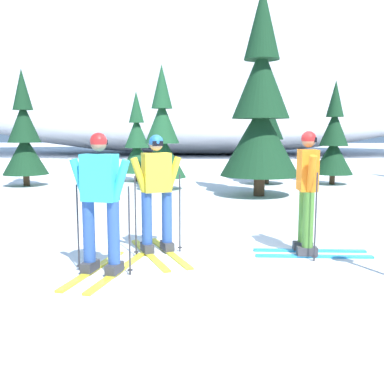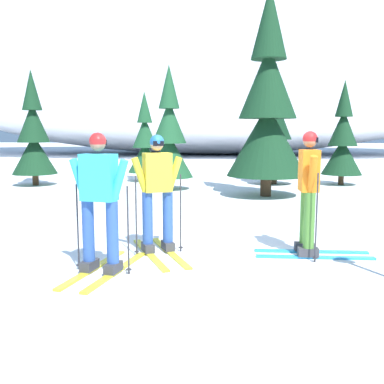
{
  "view_description": "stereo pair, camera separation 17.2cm",
  "coord_description": "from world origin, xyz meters",
  "px_view_note": "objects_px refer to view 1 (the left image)",
  "views": [
    {
      "loc": [
        -0.26,
        -6.3,
        1.78
      ],
      "look_at": [
        -0.54,
        -0.29,
        0.95
      ],
      "focal_mm": 41.73,
      "sensor_mm": 36.0,
      "label": 1
    },
    {
      "loc": [
        -0.09,
        -6.29,
        1.78
      ],
      "look_at": [
        -0.54,
        -0.29,
        0.95
      ],
      "focal_mm": 41.73,
      "sensor_mm": 36.0,
      "label": 2
    }
  ],
  "objects_px": {
    "skier_yellow_jacket": "(157,193)",
    "pine_tree_left": "(137,144)",
    "pine_tree_center": "(261,110)",
    "pine_tree_center_right": "(267,134)",
    "pine_tree_center_left": "(162,138)",
    "skier_orange_jacket": "(307,191)",
    "pine_tree_right": "(334,141)",
    "skier_cyan_jacket": "(101,201)",
    "pine_tree_far_left": "(24,138)"
  },
  "relations": [
    {
      "from": "skier_yellow_jacket",
      "to": "skier_cyan_jacket",
      "type": "xyz_separation_m",
      "value": [
        -0.57,
        -0.99,
        0.03
      ]
    },
    {
      "from": "skier_orange_jacket",
      "to": "pine_tree_right",
      "type": "distance_m",
      "value": 9.1
    },
    {
      "from": "skier_cyan_jacket",
      "to": "pine_tree_center",
      "type": "relative_size",
      "value": 0.32
    },
    {
      "from": "pine_tree_far_left",
      "to": "pine_tree_left",
      "type": "relative_size",
      "value": 1.18
    },
    {
      "from": "skier_cyan_jacket",
      "to": "skier_orange_jacket",
      "type": "height_order",
      "value": "skier_orange_jacket"
    },
    {
      "from": "pine_tree_far_left",
      "to": "pine_tree_center_right",
      "type": "distance_m",
      "value": 7.9
    },
    {
      "from": "skier_orange_jacket",
      "to": "pine_tree_right",
      "type": "bearing_deg",
      "value": 72.98
    },
    {
      "from": "pine_tree_center_left",
      "to": "pine_tree_center_right",
      "type": "bearing_deg",
      "value": 25.94
    },
    {
      "from": "pine_tree_left",
      "to": "pine_tree_right",
      "type": "relative_size",
      "value": 0.92
    },
    {
      "from": "pine_tree_far_left",
      "to": "pine_tree_right",
      "type": "xyz_separation_m",
      "value": [
        10.05,
        0.88,
        -0.13
      ]
    },
    {
      "from": "pine_tree_center_left",
      "to": "pine_tree_center",
      "type": "relative_size",
      "value": 0.67
    },
    {
      "from": "pine_tree_right",
      "to": "skier_orange_jacket",
      "type": "bearing_deg",
      "value": -107.02
    },
    {
      "from": "skier_orange_jacket",
      "to": "pine_tree_center_right",
      "type": "xyz_separation_m",
      "value": [
        0.46,
        8.72,
        0.73
      ]
    },
    {
      "from": "skier_yellow_jacket",
      "to": "pine_tree_right",
      "type": "relative_size",
      "value": 0.51
    },
    {
      "from": "skier_cyan_jacket",
      "to": "pine_tree_center_right",
      "type": "height_order",
      "value": "pine_tree_center_right"
    },
    {
      "from": "skier_cyan_jacket",
      "to": "pine_tree_center",
      "type": "bearing_deg",
      "value": 68.91
    },
    {
      "from": "pine_tree_center_left",
      "to": "pine_tree_right",
      "type": "distance_m",
      "value": 5.75
    },
    {
      "from": "skier_orange_jacket",
      "to": "pine_tree_center_right",
      "type": "distance_m",
      "value": 8.76
    },
    {
      "from": "skier_cyan_jacket",
      "to": "pine_tree_far_left",
      "type": "height_order",
      "value": "pine_tree_far_left"
    },
    {
      "from": "skier_orange_jacket",
      "to": "pine_tree_center_left",
      "type": "height_order",
      "value": "pine_tree_center_left"
    },
    {
      "from": "pine_tree_center_left",
      "to": "pine_tree_center_right",
      "type": "xyz_separation_m",
      "value": [
        3.32,
        1.62,
        0.1
      ]
    },
    {
      "from": "pine_tree_far_left",
      "to": "pine_tree_center_right",
      "type": "relative_size",
      "value": 0.94
    },
    {
      "from": "pine_tree_center_left",
      "to": "pine_tree_center_right",
      "type": "relative_size",
      "value": 0.94
    },
    {
      "from": "pine_tree_center_right",
      "to": "skier_orange_jacket",
      "type": "bearing_deg",
      "value": -93.01
    },
    {
      "from": "skier_cyan_jacket",
      "to": "pine_tree_center",
      "type": "xyz_separation_m",
      "value": [
        2.66,
        6.89,
        1.41
      ]
    },
    {
      "from": "skier_cyan_jacket",
      "to": "pine_tree_center_right",
      "type": "xyz_separation_m",
      "value": [
        3.18,
        9.73,
        0.73
      ]
    },
    {
      "from": "skier_cyan_jacket",
      "to": "pine_tree_center_left",
      "type": "height_order",
      "value": "pine_tree_center_left"
    },
    {
      "from": "pine_tree_center",
      "to": "pine_tree_right",
      "type": "bearing_deg",
      "value": 45.83
    },
    {
      "from": "skier_orange_jacket",
      "to": "skier_yellow_jacket",
      "type": "bearing_deg",
      "value": -179.6
    },
    {
      "from": "pine_tree_center",
      "to": "skier_yellow_jacket",
      "type": "bearing_deg",
      "value": -109.49
    },
    {
      "from": "pine_tree_center",
      "to": "pine_tree_center_right",
      "type": "relative_size",
      "value": 1.41
    },
    {
      "from": "pine_tree_right",
      "to": "pine_tree_left",
      "type": "bearing_deg",
      "value": 174.93
    },
    {
      "from": "skier_orange_jacket",
      "to": "pine_tree_right",
      "type": "xyz_separation_m",
      "value": [
        2.66,
        8.69,
        0.5
      ]
    },
    {
      "from": "pine_tree_far_left",
      "to": "pine_tree_center",
      "type": "height_order",
      "value": "pine_tree_center"
    },
    {
      "from": "pine_tree_far_left",
      "to": "pine_tree_center",
      "type": "bearing_deg",
      "value": -14.67
    },
    {
      "from": "pine_tree_far_left",
      "to": "pine_tree_center_right",
      "type": "height_order",
      "value": "pine_tree_center_right"
    },
    {
      "from": "pine_tree_far_left",
      "to": "pine_tree_right",
      "type": "height_order",
      "value": "pine_tree_far_left"
    },
    {
      "from": "pine_tree_right",
      "to": "skier_cyan_jacket",
      "type": "bearing_deg",
      "value": -119.03
    },
    {
      "from": "skier_orange_jacket",
      "to": "pine_tree_far_left",
      "type": "distance_m",
      "value": 10.77
    },
    {
      "from": "skier_yellow_jacket",
      "to": "pine_tree_center_left",
      "type": "bearing_deg",
      "value": 95.73
    },
    {
      "from": "skier_orange_jacket",
      "to": "pine_tree_center",
      "type": "height_order",
      "value": "pine_tree_center"
    },
    {
      "from": "skier_yellow_jacket",
      "to": "pine_tree_center_left",
      "type": "xyz_separation_m",
      "value": [
        -0.71,
        7.12,
        0.67
      ]
    },
    {
      "from": "skier_yellow_jacket",
      "to": "pine_tree_right",
      "type": "height_order",
      "value": "pine_tree_right"
    },
    {
      "from": "skier_orange_jacket",
      "to": "pine_tree_center_left",
      "type": "distance_m",
      "value": 7.68
    },
    {
      "from": "pine_tree_center_left",
      "to": "pine_tree_center_right",
      "type": "height_order",
      "value": "pine_tree_center_right"
    },
    {
      "from": "pine_tree_left",
      "to": "pine_tree_center_left",
      "type": "height_order",
      "value": "pine_tree_center_left"
    },
    {
      "from": "pine_tree_left",
      "to": "skier_yellow_jacket",
      "type": "bearing_deg",
      "value": -78.72
    },
    {
      "from": "pine_tree_center",
      "to": "pine_tree_far_left",
      "type": "bearing_deg",
      "value": 165.33
    },
    {
      "from": "skier_yellow_jacket",
      "to": "pine_tree_left",
      "type": "relative_size",
      "value": 0.55
    },
    {
      "from": "pine_tree_center_left",
      "to": "pine_tree_center",
      "type": "height_order",
      "value": "pine_tree_center"
    }
  ]
}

